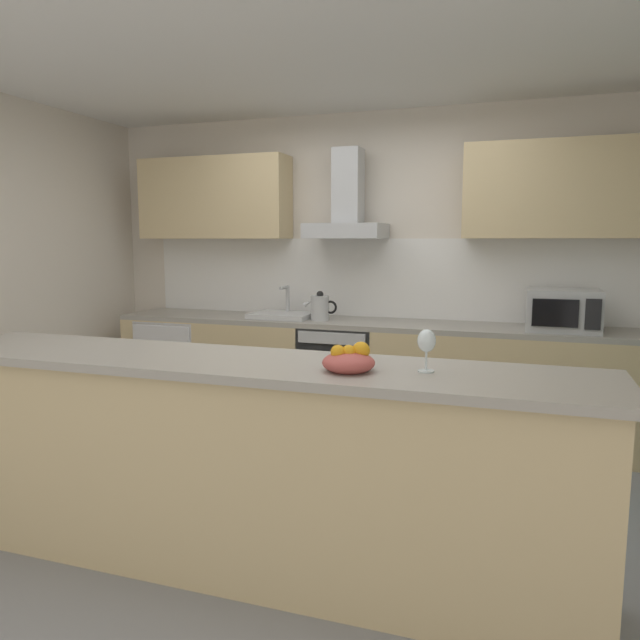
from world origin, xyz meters
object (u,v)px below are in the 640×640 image
oven (342,374)px  microwave (563,310)px  range_hood (347,210)px  sink (282,314)px  refrigerator (180,365)px  kettle (320,307)px  fruit_bowl (349,361)px  wine_glass (427,342)px

oven → microwave: (1.66, -0.03, 0.59)m
microwave → range_hood: bearing=174.6°
sink → oven: bearing=-1.2°
sink → range_hood: size_ratio=0.69×
refrigerator → kettle: size_ratio=2.94×
kettle → fruit_bowl: bearing=-68.3°
oven → sink: sink is taller
refrigerator → kettle: bearing=-1.3°
range_hood → sink: bearing=-167.3°
range_hood → fruit_bowl: bearing=-73.4°
kettle → range_hood: bearing=43.0°
sink → wine_glass: 2.68m
microwave → fruit_bowl: size_ratio=2.27×
oven → sink: (-0.53, 0.01, 0.47)m
microwave → range_hood: 1.82m
microwave → range_hood: size_ratio=0.69×
oven → kettle: size_ratio=2.77×
microwave → fruit_bowl: microwave is taller
microwave → wine_glass: size_ratio=2.81×
refrigerator → microwave: (3.18, -0.03, 0.62)m
refrigerator → microwave: size_ratio=1.70×
oven → kettle: (-0.18, -0.03, 0.55)m
refrigerator → sink: sink is taller
microwave → sink: bearing=179.0°
oven → refrigerator: bearing=-179.9°
refrigerator → wine_glass: wine_glass is taller
fruit_bowl → microwave: bearing=67.0°
microwave → sink: microwave is taller
refrigerator → range_hood: size_ratio=1.18×
oven → fruit_bowl: size_ratio=3.64×
refrigerator → fruit_bowl: bearing=-45.3°
microwave → kettle: 1.83m
refrigerator → microwave: bearing=-0.5°
microwave → wine_glass: (-0.64, -2.14, 0.08)m
oven → refrigerator: 1.52m
microwave → range_hood: (-1.66, 0.16, 0.74)m
kettle → sink: bearing=172.7°
range_hood → wine_glass: range_hood is taller
oven → fruit_bowl: fruit_bowl is taller
sink → range_hood: 1.01m
microwave → sink: size_ratio=1.00×
oven → range_hood: 1.33m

